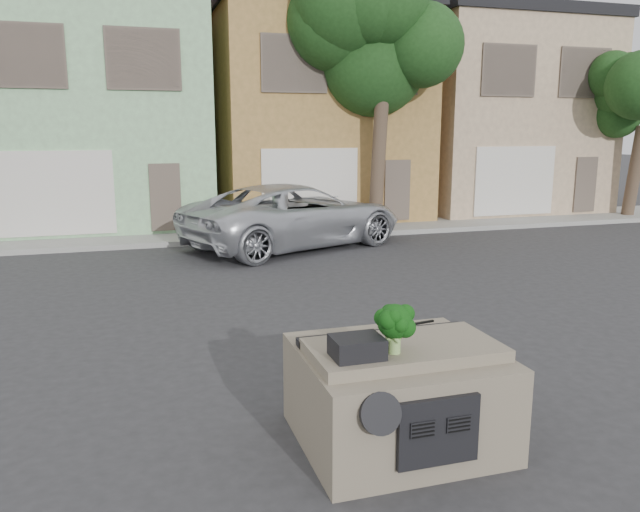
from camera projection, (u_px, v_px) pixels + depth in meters
name	position (u px, v px, depth m)	size (l,w,h in m)	color
ground_plane	(315.00, 347.00, 9.43)	(120.00, 120.00, 0.00)	#303033
sidewalk	(218.00, 234.00, 19.26)	(40.00, 3.00, 0.15)	gray
townhouse_mint	(96.00, 113.00, 21.26)	(7.20, 8.20, 7.55)	#90C58E
townhouse_tan	(307.00, 115.00, 23.41)	(7.20, 8.20, 7.55)	#A2793F
townhouse_beige	(483.00, 116.00, 25.56)	(7.20, 8.20, 7.55)	tan
silver_pickup	(295.00, 247.00, 17.46)	(2.94, 6.38, 1.77)	silver
tree_near	(380.00, 96.00, 19.20)	(4.40, 4.00, 8.50)	#1B4017
tree_far	(638.00, 136.00, 22.31)	(3.20, 3.00, 6.00)	#1B4017
car_dashboard	(397.00, 391.00, 6.51)	(2.00, 1.80, 1.12)	#756B58
instrument_hump	(357.00, 347.00, 5.88)	(0.48, 0.38, 0.20)	black
wiper_arm	(407.00, 325.00, 6.83)	(0.70, 0.03, 0.02)	black
broccoli	(395.00, 328.00, 5.97)	(0.41, 0.41, 0.50)	#0C340B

